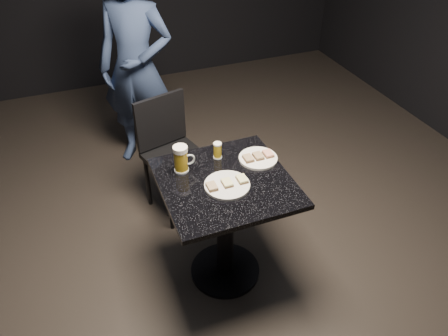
% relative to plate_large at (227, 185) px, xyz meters
% --- Properties ---
extents(floor, '(6.00, 6.00, 0.00)m').
position_rel_plate_large_xyz_m(floor, '(0.01, 0.05, -0.76)').
color(floor, black).
rests_on(floor, ground).
extents(plate_large, '(0.25, 0.25, 0.01)m').
position_rel_plate_large_xyz_m(plate_large, '(0.00, 0.00, 0.00)').
color(plate_large, silver).
rests_on(plate_large, table).
extents(plate_small, '(0.22, 0.22, 0.01)m').
position_rel_plate_large_xyz_m(plate_small, '(0.26, 0.16, 0.00)').
color(plate_small, white).
rests_on(plate_small, table).
extents(patron, '(0.72, 0.66, 1.65)m').
position_rel_plate_large_xyz_m(patron, '(-0.16, 1.49, 0.07)').
color(patron, navy).
rests_on(patron, floor).
extents(table, '(0.70, 0.70, 0.75)m').
position_rel_plate_large_xyz_m(table, '(0.01, 0.05, -0.25)').
color(table, black).
rests_on(table, floor).
extents(beer_mug, '(0.12, 0.08, 0.16)m').
position_rel_plate_large_xyz_m(beer_mug, '(-0.18, 0.22, 0.07)').
color(beer_mug, white).
rests_on(beer_mug, table).
extents(beer_tumbler, '(0.05, 0.05, 0.10)m').
position_rel_plate_large_xyz_m(beer_tumbler, '(0.05, 0.27, 0.04)').
color(beer_tumbler, silver).
rests_on(beer_tumbler, table).
extents(chair, '(0.47, 0.47, 0.86)m').
position_rel_plate_large_xyz_m(chair, '(-0.10, 0.81, -0.26)').
color(chair, black).
rests_on(chair, floor).
extents(canapes_on_plate_large, '(0.22, 0.07, 0.02)m').
position_rel_plate_large_xyz_m(canapes_on_plate_large, '(-0.00, 0.00, 0.02)').
color(canapes_on_plate_large, '#4C3521').
rests_on(canapes_on_plate_large, plate_large).
extents(canapes_on_plate_small, '(0.18, 0.07, 0.02)m').
position_rel_plate_large_xyz_m(canapes_on_plate_small, '(0.26, 0.16, 0.02)').
color(canapes_on_plate_small, '#4C3521').
rests_on(canapes_on_plate_small, plate_small).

